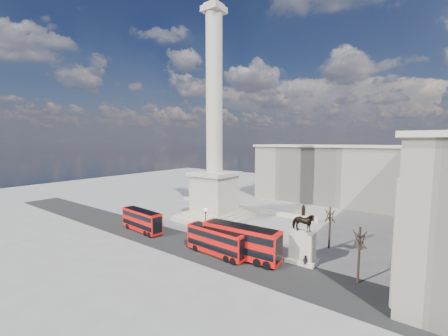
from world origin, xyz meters
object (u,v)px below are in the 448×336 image
victorian_lamp (206,224)px  pedestrian_crossing (274,253)px  red_bus_a (142,220)px  equestrian_statue (302,242)px  pedestrian_standing (305,261)px  red_bus_b (217,241)px  nelsons_column (214,163)px  red_bus_c (241,241)px  pedestrian_walking (246,247)px

victorian_lamp → pedestrian_crossing: 12.01m
red_bus_a → victorian_lamp: (15.22, 1.29, 1.66)m
equestrian_statue → pedestrian_crossing: size_ratio=4.48×
pedestrian_standing → equestrian_statue: bearing=-60.9°
red_bus_a → red_bus_b: (18.67, -0.23, 0.01)m
victorian_lamp → pedestrian_crossing: size_ratio=3.45×
pedestrian_standing → red_bus_b: bearing=12.6°
nelsons_column → pedestrian_standing: size_ratio=29.37×
red_bus_a → pedestrian_crossing: size_ratio=5.55×
red_bus_c → equestrian_statue: (7.94, 4.21, 0.35)m
red_bus_b → equestrian_statue: size_ratio=1.24×
nelsons_column → red_bus_a: bearing=-112.2°
pedestrian_walking → pedestrian_crossing: 5.03m
pedestrian_standing → pedestrian_crossing: 4.65m
victorian_lamp → pedestrian_walking: bearing=20.4°
red_bus_a → victorian_lamp: victorian_lamp is taller
nelsons_column → equestrian_statue: size_ratio=5.83×
red_bus_c → pedestrian_standing: 9.49m
nelsons_column → equestrian_statue: nelsons_column is taller
pedestrian_walking → pedestrian_standing: bearing=-16.9°
red_bus_a → equestrian_statue: equestrian_statue is taller
red_bus_a → pedestrian_walking: bearing=14.7°
pedestrian_walking → pedestrian_standing: (9.67, 0.19, 0.08)m
victorian_lamp → equestrian_statue: (15.12, 3.92, -0.89)m
red_bus_c → pedestrian_crossing: (4.23, 2.67, -1.68)m
nelsons_column → red_bus_a: 19.57m
equestrian_statue → pedestrian_standing: 2.69m
red_bus_c → victorian_lamp: bearing=175.1°
red_bus_c → pedestrian_standing: size_ratio=7.36×
nelsons_column → equestrian_statue: (24.14, -9.96, -9.93)m
red_bus_a → red_bus_c: red_bus_c is taller
red_bus_a → nelsons_column: bearing=72.8°
red_bus_b → pedestrian_walking: (2.93, 3.89, -1.46)m
red_bus_c → victorian_lamp: victorian_lamp is taller
pedestrian_walking → victorian_lamp: bearing=-177.6°
red_bus_a → pedestrian_crossing: (26.62, 3.67, -1.26)m
nelsons_column → victorian_lamp: nelsons_column is taller
victorian_lamp → red_bus_a: bearing=-175.1°
red_bus_a → equestrian_statue: bearing=14.8°
red_bus_b → pedestrian_standing: 13.31m
equestrian_statue → red_bus_c: bearing=-152.1°
pedestrian_standing → pedestrian_crossing: size_ratio=0.89×
red_bus_b → red_bus_c: 3.95m
pedestrian_crossing → red_bus_a: bearing=69.6°
nelsons_column → red_bus_b: nelsons_column is taller
red_bus_c → pedestrian_standing: bearing=15.3°
red_bus_a → red_bus_c: 22.42m
red_bus_c → nelsons_column: bearing=136.3°
nelsons_column → red_bus_c: nelsons_column is taller
nelsons_column → victorian_lamp: 18.86m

